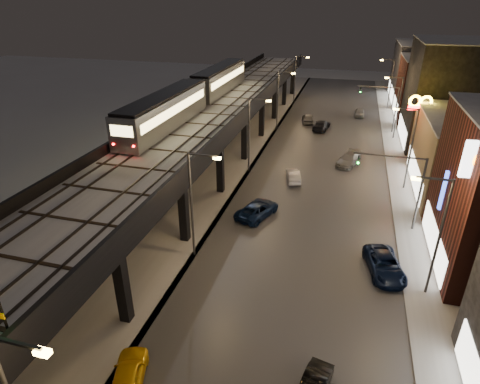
# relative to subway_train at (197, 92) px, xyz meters

# --- Properties ---
(road_surface) EXTENTS (17.00, 120.00, 0.06)m
(road_surface) POSITION_rel_subway_train_xyz_m (16.00, 0.06, -8.32)
(road_surface) COLOR #46474D
(road_surface) RESTS_ON ground
(sidewalk_right) EXTENTS (4.00, 120.00, 0.14)m
(sidewalk_right) POSITION_rel_subway_train_xyz_m (26.00, 0.06, -8.28)
(sidewalk_right) COLOR #9FA1A8
(sidewalk_right) RESTS_ON ground
(under_viaduct_pavement) EXTENTS (11.00, 120.00, 0.06)m
(under_viaduct_pavement) POSITION_rel_subway_train_xyz_m (2.50, 0.06, -8.32)
(under_viaduct_pavement) COLOR #9FA1A8
(under_viaduct_pavement) RESTS_ON ground
(elevated_viaduct) EXTENTS (9.00, 100.00, 6.30)m
(elevated_viaduct) POSITION_rel_subway_train_xyz_m (2.50, -3.09, -2.74)
(elevated_viaduct) COLOR black
(elevated_viaduct) RESTS_ON ground
(viaduct_trackbed) EXTENTS (8.40, 100.00, 0.32)m
(viaduct_trackbed) POSITION_rel_subway_train_xyz_m (2.49, -2.96, -1.97)
(viaduct_trackbed) COLOR #B2B7C1
(viaduct_trackbed) RESTS_ON elevated_viaduct
(viaduct_parapet_streetside) EXTENTS (0.30, 100.00, 1.10)m
(viaduct_parapet_streetside) POSITION_rel_subway_train_xyz_m (6.85, -2.94, -1.50)
(viaduct_parapet_streetside) COLOR black
(viaduct_parapet_streetside) RESTS_ON elevated_viaduct
(viaduct_parapet_far) EXTENTS (0.30, 100.00, 1.10)m
(viaduct_parapet_far) POSITION_rel_subway_train_xyz_m (-1.85, -2.94, -1.50)
(viaduct_parapet_far) COLOR black
(viaduct_parapet_far) RESTS_ON elevated_viaduct
(building_d) EXTENTS (12.20, 13.20, 14.16)m
(building_d) POSITION_rel_subway_train_xyz_m (32.49, 13.06, -1.28)
(building_d) COLOR black
(building_d) RESTS_ON ground
(building_e) EXTENTS (12.20, 12.20, 10.16)m
(building_e) POSITION_rel_subway_train_xyz_m (32.49, 27.06, -3.28)
(building_e) COLOR #521E17
(building_e) RESTS_ON ground
(building_f) EXTENTS (12.20, 16.20, 11.16)m
(building_f) POSITION_rel_subway_train_xyz_m (32.49, 41.06, -2.78)
(building_f) COLOR #34343A
(building_f) RESTS_ON ground
(streetlight_left_1) EXTENTS (2.57, 0.28, 9.00)m
(streetlight_left_1) POSITION_rel_subway_train_xyz_m (8.07, -21.94, -3.12)
(streetlight_left_1) COLOR #38383A
(streetlight_left_1) RESTS_ON ground
(streetlight_right_1) EXTENTS (2.56, 0.28, 9.00)m
(streetlight_right_1) POSITION_rel_subway_train_xyz_m (25.23, -21.94, -3.12)
(streetlight_right_1) COLOR #38383A
(streetlight_right_1) RESTS_ON ground
(streetlight_left_2) EXTENTS (2.57, 0.28, 9.00)m
(streetlight_left_2) POSITION_rel_subway_train_xyz_m (8.07, -3.94, -3.12)
(streetlight_left_2) COLOR #38383A
(streetlight_left_2) RESTS_ON ground
(streetlight_right_2) EXTENTS (2.56, 0.28, 9.00)m
(streetlight_right_2) POSITION_rel_subway_train_xyz_m (25.23, -3.94, -3.12)
(streetlight_right_2) COLOR #38383A
(streetlight_right_2) RESTS_ON ground
(streetlight_left_3) EXTENTS (2.57, 0.28, 9.00)m
(streetlight_left_3) POSITION_rel_subway_train_xyz_m (8.07, 14.06, -3.12)
(streetlight_left_3) COLOR #38383A
(streetlight_left_3) RESTS_ON ground
(streetlight_right_3) EXTENTS (2.56, 0.28, 9.00)m
(streetlight_right_3) POSITION_rel_subway_train_xyz_m (25.23, 14.06, -3.12)
(streetlight_right_3) COLOR #38383A
(streetlight_right_3) RESTS_ON ground
(streetlight_left_4) EXTENTS (2.57, 0.28, 9.00)m
(streetlight_left_4) POSITION_rel_subway_train_xyz_m (8.07, 32.06, -3.12)
(streetlight_left_4) COLOR #38383A
(streetlight_left_4) RESTS_ON ground
(streetlight_right_4) EXTENTS (2.56, 0.28, 9.00)m
(streetlight_right_4) POSITION_rel_subway_train_xyz_m (25.23, 32.06, -3.12)
(streetlight_right_4) COLOR #38383A
(streetlight_right_4) RESTS_ON ground
(traffic_light_rig_a) EXTENTS (6.10, 0.34, 7.00)m
(traffic_light_rig_a) POSITION_rel_subway_train_xyz_m (24.34, -12.94, -3.86)
(traffic_light_rig_a) COLOR #38383A
(traffic_light_rig_a) RESTS_ON ground
(traffic_light_rig_b) EXTENTS (6.10, 0.34, 7.00)m
(traffic_light_rig_b) POSITION_rel_subway_train_xyz_m (24.34, 17.06, -3.86)
(traffic_light_rig_b) COLOR #38383A
(traffic_light_rig_b) RESTS_ON ground
(subway_train) EXTENTS (2.92, 36.04, 3.49)m
(subway_train) POSITION_rel_subway_train_xyz_m (0.00, 0.00, 0.00)
(subway_train) COLOR gray
(subway_train) RESTS_ON viaduct_trackbed
(car_taxi) EXTENTS (2.94, 4.52, 1.43)m
(car_taxi) POSITION_rel_subway_train_xyz_m (8.89, -34.42, -7.64)
(car_taxi) COLOR yellow
(car_taxi) RESTS_ON ground
(car_near_white) EXTENTS (2.35, 4.10, 1.28)m
(car_near_white) POSITION_rel_subway_train_xyz_m (13.39, -5.16, -7.72)
(car_near_white) COLOR silver
(car_near_white) RESTS_ON ground
(car_mid_silver) EXTENTS (3.99, 5.66, 1.43)m
(car_mid_silver) POSITION_rel_subway_train_xyz_m (11.31, -14.27, -7.64)
(car_mid_silver) COLOR #0B1939
(car_mid_silver) RESTS_ON ground
(car_mid_dark) EXTENTS (2.76, 5.36, 1.49)m
(car_mid_dark) POSITION_rel_subway_train_xyz_m (14.73, 15.49, -7.61)
(car_mid_dark) COLOR black
(car_mid_dark) RESTS_ON ground
(car_far_white) EXTENTS (2.53, 4.69, 1.51)m
(car_far_white) POSITION_rel_subway_train_xyz_m (12.18, 18.93, -7.60)
(car_far_white) COLOR gray
(car_far_white) RESTS_ON ground
(car_onc_dark) EXTENTS (3.42, 5.54, 1.43)m
(car_onc_dark) POSITION_rel_subway_train_xyz_m (22.70, -20.28, -7.64)
(car_onc_dark) COLOR black
(car_onc_dark) RESTS_ON ground
(car_onc_white) EXTENTS (3.40, 5.27, 1.42)m
(car_onc_white) POSITION_rel_subway_train_xyz_m (19.36, 1.55, -7.65)
(car_onc_white) COLOR gray
(car_onc_white) RESTS_ON ground
(car_onc_red) EXTENTS (1.62, 3.99, 1.36)m
(car_onc_red) POSITION_rel_subway_train_xyz_m (20.51, 25.26, -7.68)
(car_onc_red) COLOR gray
(car_onc_red) RESTS_ON ground
(sign_mcdonalds) EXTENTS (2.68, 0.61, 9.01)m
(sign_mcdonalds) POSITION_rel_subway_train_xyz_m (26.50, 2.49, -1.17)
(sign_mcdonalds) COLOR #38383A
(sign_mcdonalds) RESTS_ON ground
(sign_citgo) EXTENTS (2.39, 0.39, 11.35)m
(sign_citgo) POSITION_rel_subway_train_xyz_m (27.00, -21.24, 0.38)
(sign_citgo) COLOR #38383A
(sign_citgo) RESTS_ON ground
(sign_carwash) EXTENTS (1.42, 0.35, 7.39)m
(sign_carwash) POSITION_rel_subway_train_xyz_m (27.00, -16.42, -3.21)
(sign_carwash) COLOR #38383A
(sign_carwash) RESTS_ON ground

